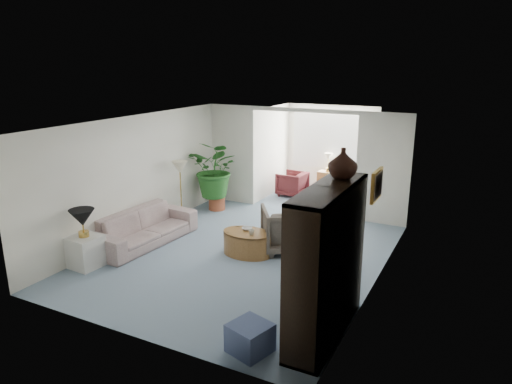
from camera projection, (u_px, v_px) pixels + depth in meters
The scene contains 26 objects.
floor at pixel (242, 256), 8.77m from camera, with size 6.00×6.00×0.00m, color #8198AB.
sunroom_floor at pixel (316, 200), 12.29m from camera, with size 2.60×2.60×0.00m, color #8198AB.
back_pier_left at pixel (232, 154), 11.83m from camera, with size 1.20×0.12×2.50m, color white.
back_pier_right at pixel (383, 170), 10.17m from camera, with size 1.20×0.12×2.50m, color white.
back_header at pixel (303, 110), 10.68m from camera, with size 2.60×0.12×0.10m, color white.
window_pane at pixel (331, 141), 12.83m from camera, with size 2.20×0.02×1.50m, color white.
window_blinds at pixel (331, 142), 12.81m from camera, with size 2.20×0.02×1.50m, color white.
framed_picture at pixel (378, 185), 7.15m from camera, with size 0.04×0.50×0.40m, color #B5A590.
sofa at pixel (145, 227), 9.30m from camera, with size 2.29×0.89×0.67m, color beige.
end_table at pixel (86, 252), 8.24m from camera, with size 0.52×0.52×0.57m, color silver.
table_lamp at pixel (82, 218), 8.07m from camera, with size 0.44×0.44×0.30m, color black.
floor_lamp at pixel (180, 167), 10.41m from camera, with size 0.36×0.36×0.28m, color beige.
coffee_table at pixel (247, 243), 8.78m from camera, with size 0.95×0.95×0.45m, color olive.
coffee_bowl at pixel (247, 229), 8.82m from camera, with size 0.20×0.20×0.05m, color beige.
coffee_cup at pixel (251, 232), 8.56m from camera, with size 0.11×0.11×0.10m, color beige.
wingback_chair at pixel (287, 229), 8.94m from camera, with size 0.92×0.95×0.86m, color #675C51.
side_table_dark at pixel (327, 235), 8.93m from camera, with size 0.52×0.42×0.63m, color black.
entertainment_cabinet at pixel (327, 263), 6.01m from camera, with size 0.49×1.84×2.04m, color black.
cabinet_urn at pixel (343, 163), 6.11m from camera, with size 0.39×0.39×0.41m, color #321810.
ottoman at pixel (250, 338), 5.84m from camera, with size 0.47×0.47×0.38m, color slate.
plant_pot at pixel (217, 203), 11.47m from camera, with size 0.40×0.40×0.32m, color #A04B2E.
house_plant at pixel (216, 169), 11.24m from camera, with size 1.26×1.09×1.40m, color #256221.
sunroom_chair_blue at pixel (346, 190), 11.95m from camera, with size 0.75×0.77×0.70m, color slate.
sunroom_chair_maroon at pixel (292, 184), 12.62m from camera, with size 0.70×0.72×0.66m, color maroon.
sunroom_table at pixel (327, 182), 12.94m from camera, with size 0.49×0.38×0.60m, color olive.
shelf_clutter at pixel (321, 260), 5.94m from camera, with size 0.30×1.14×1.06m.
Camera 1 is at (3.93, -7.11, 3.54)m, focal length 32.62 mm.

